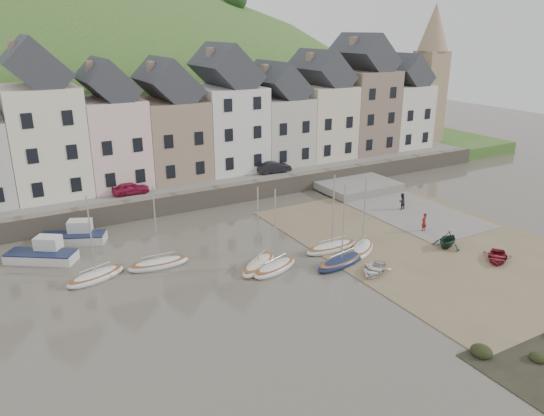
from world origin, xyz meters
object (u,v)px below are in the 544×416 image
rowboat_red (497,257)px  person_dark (402,201)px  sailboat_0 (96,276)px  person_red (424,222)px  rowboat_white (374,270)px  rowboat_green (448,239)px  car_left (131,188)px  car_right (274,167)px

rowboat_red → person_dark: 12.28m
sailboat_0 → person_red: size_ratio=3.98×
person_red → person_dark: (2.27, 5.14, -0.02)m
person_dark → person_red: bearing=59.4°
rowboat_white → person_red: size_ratio=1.79×
rowboat_white → rowboat_green: (8.03, 0.74, 0.37)m
person_red → car_left: bearing=-54.7°
car_right → rowboat_red: bearing=-164.2°
rowboat_green → person_dark: size_ratio=1.63×
person_dark → sailboat_0: bearing=-5.9°
rowboat_white → person_red: 9.77m
rowboat_green → car_right: (-3.63, 21.14, 1.49)m
rowboat_red → car_left: bearing=-176.7°
car_right → rowboat_green: bearing=-165.7°
rowboat_red → car_right: size_ratio=0.78×
sailboat_0 → person_red: (26.06, -4.70, 0.65)m
sailboat_0 → rowboat_red: size_ratio=2.18×
rowboat_green → person_red: bearing=146.0°
person_red → car_left: size_ratio=0.47×
rowboat_white → person_dark: person_dark is taller
rowboat_red → car_left: (-20.42, 24.77, 1.82)m
rowboat_green → car_right: size_ratio=0.68×
rowboat_white → car_right: bearing=137.0°
rowboat_green → rowboat_red: bearing=-0.9°
rowboat_white → person_dark: (11.12, 9.24, 0.54)m
rowboat_white → car_right: size_ratio=0.76×
sailboat_0 → person_dark: (28.33, 0.43, 0.63)m
rowboat_green → person_dark: (3.09, 8.50, 0.17)m
person_red → sailboat_0: bearing=-23.3°
car_left → rowboat_red: bearing=-139.1°
sailboat_0 → person_dark: bearing=0.9°
rowboat_white → person_dark: size_ratio=1.82×
person_dark → rowboat_red: bearing=74.8°
rowboat_white → rowboat_green: 8.07m
rowboat_green → car_left: 28.55m
sailboat_0 → rowboat_green: sailboat_0 is taller
person_red → person_dark: 5.61m
rowboat_white → rowboat_green: bearing=63.6°
sailboat_0 → car_right: size_ratio=1.69×
rowboat_red → car_right: 25.32m
rowboat_red → car_right: car_right is taller
person_red → person_dark: person_red is taller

